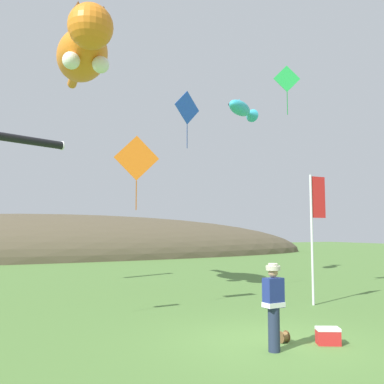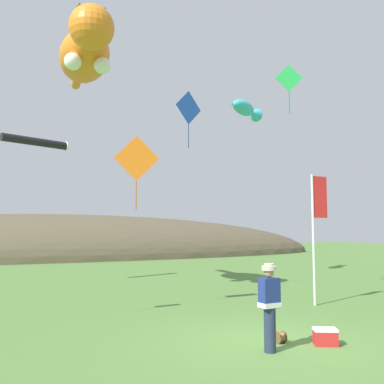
{
  "view_description": "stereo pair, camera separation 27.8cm",
  "coord_description": "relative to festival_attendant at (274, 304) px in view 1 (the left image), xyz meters",
  "views": [
    {
      "loc": [
        -5.84,
        -7.76,
        2.46
      ],
      "look_at": [
        0.0,
        4.0,
        3.63
      ],
      "focal_mm": 40.0,
      "sensor_mm": 36.0,
      "label": 1
    },
    {
      "loc": [
        -5.59,
        -7.88,
        2.46
      ],
      "look_at": [
        0.0,
        4.0,
        3.63
      ],
      "focal_mm": 40.0,
      "sensor_mm": 36.0,
      "label": 2
    }
  ],
  "objects": [
    {
      "name": "festival_banner_pole",
      "position": [
        4.64,
        3.8,
        1.88
      ],
      "size": [
        0.66,
        0.08,
        4.32
      ],
      "color": "silver",
      "rests_on": "ground"
    },
    {
      "name": "ground_plane",
      "position": [
        0.38,
        0.52,
        -0.95
      ],
      "size": [
        120.0,
        120.0,
        0.0
      ],
      "primitive_type": "plane",
      "color": "#517A38"
    },
    {
      "name": "kite_fish_windsock",
      "position": [
        6.92,
        11.65,
        7.95
      ],
      "size": [
        2.74,
        2.16,
        0.86
      ],
      "color": "#33B2CC"
    },
    {
      "name": "kite_diamond_blue",
      "position": [
        1.31,
        6.81,
        6.04
      ],
      "size": [
        1.22,
        0.43,
        2.18
      ],
      "color": "blue"
    },
    {
      "name": "kite_diamond_green",
      "position": [
        5.05,
        5.61,
        7.36
      ],
      "size": [
        0.97,
        0.45,
        1.96
      ],
      "color": "green"
    },
    {
      "name": "kite_diamond_orange",
      "position": [
        -1.23,
        5.11,
        3.69
      ],
      "size": [
        1.37,
        0.31,
        2.29
      ],
      "color": "orange"
    },
    {
      "name": "picnic_cooler",
      "position": [
        1.38,
        -0.07,
        -0.77
      ],
      "size": [
        0.59,
        0.52,
        0.36
      ],
      "color": "red",
      "rests_on": "ground"
    },
    {
      "name": "kite_giant_cat",
      "position": [
        -2.17,
        8.69,
        8.28
      ],
      "size": [
        2.21,
        6.77,
        2.05
      ],
      "color": "orange"
    },
    {
      "name": "kite_tube_streamer",
      "position": [
        -3.5,
        12.72,
        5.45
      ],
      "size": [
        2.97,
        1.36,
        0.44
      ],
      "color": "black"
    },
    {
      "name": "festival_attendant",
      "position": [
        0.0,
        0.0,
        0.0
      ],
      "size": [
        0.44,
        0.3,
        1.77
      ],
      "color": "#232D47",
      "rests_on": "ground"
    },
    {
      "name": "kite_spool",
      "position": [
        0.61,
        0.47,
        -0.82
      ],
      "size": [
        0.17,
        0.26,
        0.26
      ],
      "color": "olive",
      "rests_on": "ground"
    },
    {
      "name": "distant_hill_ridge",
      "position": [
        1.68,
        33.34,
        -0.95
      ],
      "size": [
        56.11,
        15.92,
        7.83
      ],
      "color": "brown",
      "rests_on": "ground"
    }
  ]
}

